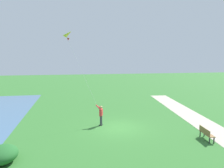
# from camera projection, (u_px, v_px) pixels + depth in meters

# --- Properties ---
(ground_plane) EXTENTS (120.00, 120.00, 0.00)m
(ground_plane) POSITION_uv_depth(u_px,v_px,m) (119.00, 128.00, 17.91)
(ground_plane) COLOR #33702D
(walkway_path) EXTENTS (6.36, 32.05, 0.02)m
(walkway_path) POSITION_uv_depth(u_px,v_px,m) (213.00, 130.00, 17.39)
(walkway_path) COLOR #B7AD99
(walkway_path) RESTS_ON ground
(person_kite_flyer) EXTENTS (0.63, 0.50, 1.83)m
(person_kite_flyer) POSITION_uv_depth(u_px,v_px,m) (101.00, 114.00, 18.46)
(person_kite_flyer) COLOR #232328
(person_kite_flyer) RESTS_ON ground
(flying_kite) EXTENTS (2.44, 1.68, 6.31)m
(flying_kite) POSITION_uv_depth(u_px,v_px,m) (71.00, 37.00, 18.27)
(flying_kite) COLOR yellow
(park_bench_near_walkway) EXTENTS (0.62, 1.54, 0.88)m
(park_bench_near_walkway) POSITION_uv_depth(u_px,v_px,m) (206.00, 133.00, 15.23)
(park_bench_near_walkway) COLOR olive
(park_bench_near_walkway) RESTS_ON ground
(lakeside_shrub) EXTENTS (1.73, 2.01, 0.95)m
(lakeside_shrub) POSITION_uv_depth(u_px,v_px,m) (2.00, 155.00, 11.88)
(lakeside_shrub) COLOR #236028
(lakeside_shrub) RESTS_ON ground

